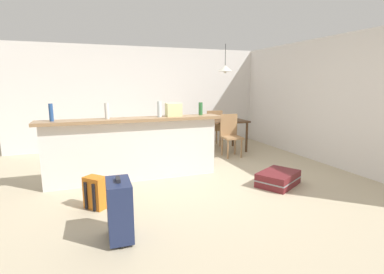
{
  "coord_description": "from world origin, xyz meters",
  "views": [
    {
      "loc": [
        -1.49,
        -4.42,
        1.61
      ],
      "look_at": [
        0.21,
        0.22,
        0.7
      ],
      "focal_mm": 27.36,
      "sensor_mm": 36.0,
      "label": 1
    }
  ],
  "objects": [
    {
      "name": "partition_half_wall",
      "position": [
        -0.76,
        0.34,
        0.5
      ],
      "size": [
        2.8,
        0.2,
        1.0
      ],
      "primitive_type": "cube",
      "color": "silver",
      "rests_on": "ground_plane"
    },
    {
      "name": "dining_chair_far_side",
      "position": [
        1.58,
        2.36,
        0.52
      ],
      "size": [
        0.45,
        0.45,
        0.93
      ],
      "color": "#9E754C",
      "rests_on": "ground_plane"
    },
    {
      "name": "bottle_clear",
      "position": [
        -0.32,
        0.34,
        1.18
      ],
      "size": [
        0.07,
        0.07,
        0.26
      ],
      "primitive_type": "cylinder",
      "color": "silver",
      "rests_on": "bar_countertop"
    },
    {
      "name": "wall_back",
      "position": [
        0.0,
        3.05,
        1.25
      ],
      "size": [
        6.6,
        0.1,
        2.5
      ],
      "primitive_type": "cube",
      "color": "silver",
      "rests_on": "ground_plane"
    },
    {
      "name": "bottle_green",
      "position": [
        0.44,
        0.41,
        1.16
      ],
      "size": [
        0.07,
        0.07,
        0.22
      ],
      "primitive_type": "cylinder",
      "color": "#2D6B38",
      "rests_on": "bar_countertop"
    },
    {
      "name": "suitcase_flat_maroon",
      "position": [
        1.34,
        -0.7,
        0.11
      ],
      "size": [
        0.88,
        0.77,
        0.22
      ],
      "color": "maroon",
      "rests_on": "ground_plane"
    },
    {
      "name": "dining_table",
      "position": [
        1.56,
        1.84,
        0.65
      ],
      "size": [
        1.1,
        0.8,
        0.74
      ],
      "color": "#4C331E",
      "rests_on": "ground_plane"
    },
    {
      "name": "bottle_blue",
      "position": [
        -1.96,
        0.35,
        1.18
      ],
      "size": [
        0.06,
        0.06,
        0.26
      ],
      "primitive_type": "cylinder",
      "color": "#284C89",
      "rests_on": "bar_countertop"
    },
    {
      "name": "bar_countertop",
      "position": [
        -0.76,
        0.34,
        1.03
      ],
      "size": [
        2.96,
        0.4,
        0.05
      ],
      "primitive_type": "cube",
      "color": "#93704C",
      "rests_on": "partition_half_wall"
    },
    {
      "name": "suitcase_upright_navy",
      "position": [
        -1.22,
        -1.51,
        0.33
      ],
      "size": [
        0.25,
        0.45,
        0.67
      ],
      "color": "#1E284C",
      "rests_on": "ground_plane"
    },
    {
      "name": "pendant_lamp",
      "position": [
        1.65,
        1.89,
        1.95
      ],
      "size": [
        0.34,
        0.34,
        0.67
      ],
      "color": "black"
    },
    {
      "name": "wall_right",
      "position": [
        3.05,
        0.3,
        1.25
      ],
      "size": [
        0.1,
        6.0,
        2.5
      ],
      "primitive_type": "cube",
      "color": "silver",
      "rests_on": "ground_plane"
    },
    {
      "name": "dining_chair_near_partition",
      "position": [
        1.51,
        1.3,
        0.52
      ],
      "size": [
        0.42,
        0.42,
        0.93
      ],
      "color": "#9E754C",
      "rests_on": "ground_plane"
    },
    {
      "name": "backpack_orange",
      "position": [
        -1.42,
        -0.6,
        0.2
      ],
      "size": [
        0.34,
        0.34,
        0.42
      ],
      "color": "orange",
      "rests_on": "ground_plane"
    },
    {
      "name": "bottle_white",
      "position": [
        -1.17,
        0.39,
        1.18
      ],
      "size": [
        0.07,
        0.07,
        0.25
      ],
      "primitive_type": "cylinder",
      "color": "silver",
      "rests_on": "bar_countertop"
    },
    {
      "name": "grocery_bag",
      "position": [
        -0.07,
        0.38,
        1.16
      ],
      "size": [
        0.26,
        0.18,
        0.22
      ],
      "primitive_type": "cube",
      "color": "beige",
      "rests_on": "bar_countertop"
    },
    {
      "name": "ground_plane",
      "position": [
        0.0,
        0.0,
        -0.03
      ],
      "size": [
        13.0,
        13.0,
        0.05
      ],
      "primitive_type": "cube",
      "color": "#BCAD8E"
    }
  ]
}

